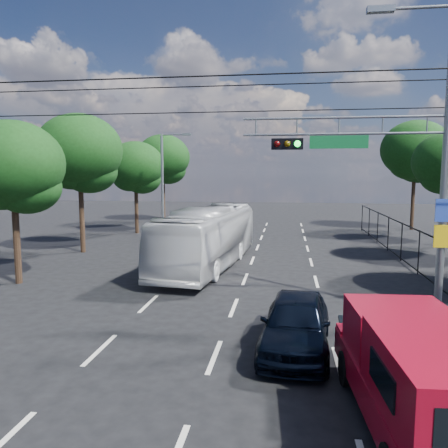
% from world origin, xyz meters
% --- Properties ---
extents(lane_markings, '(6.12, 38.00, 0.01)m').
position_xyz_m(lane_markings, '(-0.00, 14.00, 0.01)').
color(lane_markings, beige).
rests_on(lane_markings, ground).
extents(signal_mast, '(6.43, 0.39, 9.50)m').
position_xyz_m(signal_mast, '(5.28, 7.99, 5.24)').
color(signal_mast, slate).
rests_on(signal_mast, ground).
extents(streetlight_left, '(2.09, 0.22, 7.08)m').
position_xyz_m(streetlight_left, '(-6.33, 22.00, 3.94)').
color(streetlight_left, slate).
rests_on(streetlight_left, ground).
extents(utility_wires, '(22.00, 5.04, 0.74)m').
position_xyz_m(utility_wires, '(0.00, 8.83, 7.23)').
color(utility_wires, black).
rests_on(utility_wires, ground).
extents(fence_right, '(0.06, 34.03, 2.00)m').
position_xyz_m(fence_right, '(7.60, 12.17, 1.03)').
color(fence_right, black).
rests_on(fence_right, ground).
extents(tree_right_e, '(5.28, 5.28, 8.58)m').
position_xyz_m(tree_right_e, '(11.62, 30.02, 5.94)').
color(tree_right_e, black).
rests_on(tree_right_e, ground).
extents(tree_left_b, '(4.08, 4.08, 6.63)m').
position_xyz_m(tree_left_b, '(-9.18, 10.02, 4.58)').
color(tree_left_b, black).
rests_on(tree_left_b, ground).
extents(tree_left_c, '(4.80, 4.80, 7.80)m').
position_xyz_m(tree_left_c, '(-9.78, 17.02, 5.40)').
color(tree_left_c, black).
rests_on(tree_left_c, ground).
extents(tree_left_d, '(4.20, 4.20, 6.83)m').
position_xyz_m(tree_left_d, '(-9.38, 25.02, 4.72)').
color(tree_left_d, black).
rests_on(tree_left_d, ground).
extents(tree_left_e, '(4.92, 4.92, 7.99)m').
position_xyz_m(tree_left_e, '(-9.58, 33.02, 5.53)').
color(tree_left_e, black).
rests_on(tree_left_e, ground).
extents(red_pickup, '(2.34, 5.59, 2.03)m').
position_xyz_m(red_pickup, '(4.08, 1.35, 1.09)').
color(red_pickup, black).
rests_on(red_pickup, ground).
extents(navy_hatchback, '(2.03, 4.35, 1.44)m').
position_xyz_m(navy_hatchback, '(2.00, 4.73, 0.72)').
color(navy_hatchback, black).
rests_on(navy_hatchback, ground).
extents(white_bus, '(3.54, 10.54, 2.88)m').
position_xyz_m(white_bus, '(-2.00, 14.20, 1.44)').
color(white_bus, silver).
rests_on(white_bus, ground).
extents(white_van, '(1.60, 4.57, 1.51)m').
position_xyz_m(white_van, '(-4.41, 19.87, 0.75)').
color(white_van, white).
rests_on(white_van, ground).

